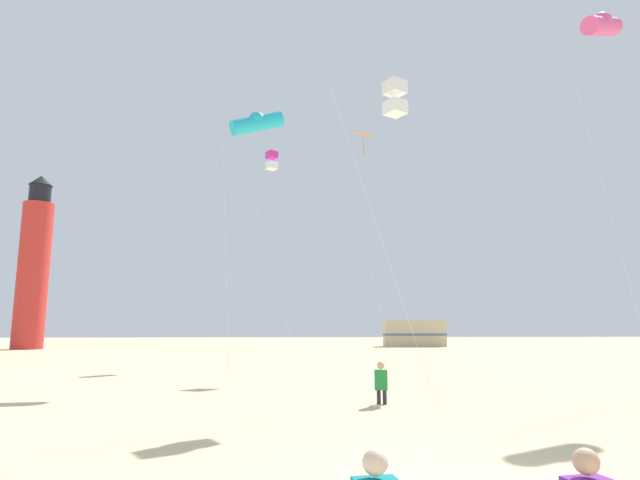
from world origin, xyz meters
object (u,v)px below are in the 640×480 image
object	(u,v)px
kite_tube_rainbow	(602,25)
kite_box_magenta	(272,161)
lighthouse_distant	(34,266)
rv_van_tan	(414,333)
kite_flyer_standing	(381,382)
kite_box_white	(395,98)
kite_diamond_orange	(363,144)
kite_tube_cyan	(257,123)

from	to	relation	value
kite_tube_rainbow	kite_box_magenta	size ratio (longest dim) A/B	1.11
lighthouse_distant	rv_van_tan	world-z (taller)	lighthouse_distant
kite_flyer_standing	rv_van_tan	bearing A→B (deg)	-92.99
kite_flyer_standing	kite_box_white	bearing A→B (deg)	-106.42
kite_flyer_standing	lighthouse_distant	xyz separation A→B (m)	(-26.60, 37.86, 7.22)
kite_box_white	kite_box_magenta	size ratio (longest dim) A/B	0.78
kite_diamond_orange	rv_van_tan	bearing A→B (deg)	71.81
kite_flyer_standing	kite_tube_cyan	size ratio (longest dim) A/B	0.10
kite_tube_rainbow	kite_box_magenta	world-z (taller)	kite_tube_rainbow
kite_tube_cyan	lighthouse_distant	world-z (taller)	lighthouse_distant
kite_box_white	kite_diamond_orange	distance (m)	10.48
kite_flyer_standing	kite_diamond_orange	bearing A→B (deg)	-84.89
kite_flyer_standing	kite_tube_cyan	distance (m)	14.06
kite_tube_cyan	lighthouse_distant	distance (m)	37.33
kite_diamond_orange	kite_tube_rainbow	bearing A→B (deg)	-46.14
kite_tube_cyan	kite_tube_rainbow	world-z (taller)	kite_tube_rainbow
kite_flyer_standing	kite_box_magenta	size ratio (longest dim) A/B	0.09
kite_flyer_standing	lighthouse_distant	bearing A→B (deg)	-42.80
kite_flyer_standing	kite_tube_rainbow	bearing A→B (deg)	-147.22
kite_box_magenta	rv_van_tan	xyz separation A→B (m)	(14.78, 24.38, -10.94)
lighthouse_distant	kite_box_magenta	bearing A→B (deg)	-41.24
kite_box_magenta	kite_diamond_orange	bearing A→B (deg)	-48.53
kite_tube_cyan	rv_van_tan	distance (m)	38.12
kite_box_white	kite_box_magenta	bearing A→B (deg)	105.53
kite_box_white	lighthouse_distant	distance (m)	45.46
kite_diamond_orange	rv_van_tan	world-z (taller)	kite_diamond_orange
kite_tube_rainbow	rv_van_tan	bearing A→B (deg)	87.34
kite_flyer_standing	kite_box_magenta	bearing A→B (deg)	-66.76
kite_box_white	kite_tube_rainbow	bearing A→B (deg)	12.25
kite_box_white	kite_tube_cyan	bearing A→B (deg)	126.09
kite_box_magenta	kite_tube_rainbow	bearing A→B (deg)	-47.07
rv_van_tan	lighthouse_distant	bearing A→B (deg)	-171.13
kite_box_magenta	kite_tube_cyan	bearing A→B (deg)	-92.88
kite_tube_rainbow	lighthouse_distant	world-z (taller)	lighthouse_distant
kite_tube_cyan	kite_box_white	distance (m)	8.43
lighthouse_distant	rv_van_tan	xyz separation A→B (m)	(37.92, 4.09, -6.45)
kite_box_magenta	lighthouse_distant	bearing A→B (deg)	138.76
kite_diamond_orange	lighthouse_distant	xyz separation A→B (m)	(-28.07, 25.87, -3.73)
kite_box_magenta	kite_diamond_orange	distance (m)	7.49
kite_tube_rainbow	kite_diamond_orange	xyz separation A→B (m)	(-8.07, 8.39, -2.02)
kite_flyer_standing	lighthouse_distant	distance (m)	46.83
kite_flyer_standing	rv_van_tan	xyz separation A→B (m)	(11.32, 41.95, 0.78)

